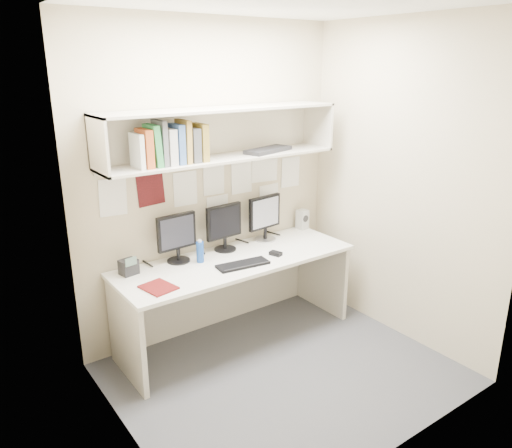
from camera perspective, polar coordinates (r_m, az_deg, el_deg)
floor at (r=3.96m, az=3.23°, el=-16.66°), size 2.40×2.00×0.01m
ceiling at (r=3.28m, az=4.10°, el=24.09°), size 2.40×2.00×0.01m
wall_back at (r=4.19m, az=-5.11°, el=4.81°), size 2.40×0.02×2.60m
wall_front at (r=2.74m, az=17.00°, el=-3.10°), size 2.40×0.02×2.60m
wall_left at (r=2.82m, az=-15.60°, el=-2.34°), size 0.02×2.00×2.60m
wall_right at (r=4.24m, az=16.31°, el=4.31°), size 0.02×2.00×2.60m
desk at (r=4.23m, az=-2.28°, el=-8.50°), size 2.00×0.70×0.73m
overhead_hutch at (r=4.00m, az=-4.23°, el=10.32°), size 2.00×0.38×0.40m
pinned_papers at (r=4.20m, az=-5.05°, el=4.13°), size 1.92×0.01×0.48m
monitor_left at (r=3.99m, az=-9.03°, el=-1.29°), size 0.34×0.18×0.39m
monitor_center at (r=4.19m, az=-3.67°, el=-0.12°), size 0.34×0.19×0.39m
monitor_right at (r=4.42m, az=1.00°, el=0.95°), size 0.35×0.19×0.40m
keyboard at (r=3.92m, az=-1.51°, el=-4.65°), size 0.43×0.20×0.02m
mouse at (r=4.13m, az=2.26°, el=-3.39°), size 0.09×0.11×0.03m
speaker at (r=4.78m, az=5.31°, el=0.54°), size 0.10×0.11×0.19m
blue_bottle at (r=3.99m, az=-6.41°, el=-3.16°), size 0.06×0.06×0.19m
maroon_notebook at (r=3.61m, az=-11.09°, el=-7.12°), size 0.24×0.27×0.01m
desk_phone at (r=3.87m, az=-14.35°, el=-4.76°), size 0.14×0.13×0.15m
book_stack at (r=3.70m, az=-9.74°, el=8.89°), size 0.54×0.20×0.32m
hutch_tray at (r=4.19m, az=1.40°, el=8.45°), size 0.48×0.29×0.03m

